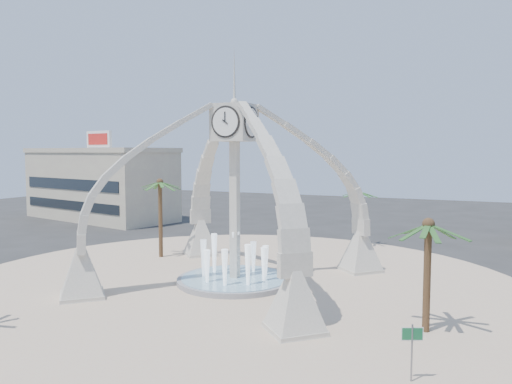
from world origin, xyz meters
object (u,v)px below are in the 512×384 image
at_px(clock_tower, 235,190).
at_px(palm_north, 359,192).
at_px(palm_east, 428,226).
at_px(palm_west, 160,183).
at_px(fountain, 235,279).
at_px(street_sign, 412,341).

bearing_deg(clock_tower, palm_north, 75.02).
bearing_deg(palm_east, palm_north, 111.85).
height_order(palm_east, palm_north, palm_east).
relative_size(palm_east, palm_west, 0.86).
bearing_deg(fountain, palm_west, 153.42).
relative_size(fountain, palm_west, 1.11).
distance_m(palm_west, street_sign, 27.86).
bearing_deg(palm_east, street_sign, -88.88).
xyz_separation_m(fountain, street_sign, (13.17, -10.29, 1.40)).
relative_size(clock_tower, palm_east, 2.87).
height_order(palm_east, palm_west, palm_west).
bearing_deg(street_sign, palm_east, 66.12).
relative_size(palm_west, palm_north, 1.22).
xyz_separation_m(clock_tower, palm_north, (4.54, 16.96, -1.26)).
height_order(clock_tower, palm_east, clock_tower).
relative_size(clock_tower, street_sign, 7.61).
xyz_separation_m(clock_tower, palm_west, (-9.72, 4.86, -0.08)).
distance_m(palm_east, street_sign, 7.08).
relative_size(fountain, palm_north, 1.35).
distance_m(fountain, palm_north, 18.24).
distance_m(palm_east, palm_west, 24.57).
distance_m(clock_tower, palm_north, 17.60).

